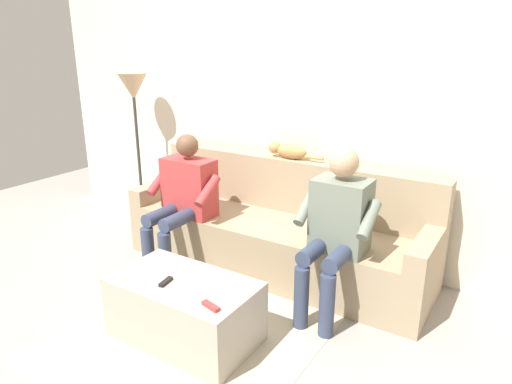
{
  "coord_description": "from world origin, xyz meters",
  "views": [
    {
      "loc": [
        -1.7,
        2.89,
        1.79
      ],
      "look_at": [
        0.0,
        0.19,
        0.74
      ],
      "focal_mm": 32.06,
      "sensor_mm": 36.0,
      "label": 1
    }
  ],
  "objects_px": {
    "couch": "(277,232)",
    "coffee_table": "(185,309)",
    "person_left_seated": "(337,224)",
    "remote_red": "(211,306)",
    "floor_lamp": "(134,99)",
    "person_right_seated": "(183,195)",
    "cat_on_backrest": "(288,151)",
    "remote_black": "(166,282)"
  },
  "relations": [
    {
      "from": "coffee_table",
      "to": "cat_on_backrest",
      "type": "distance_m",
      "value": 1.58
    },
    {
      "from": "person_right_seated",
      "to": "floor_lamp",
      "type": "distance_m",
      "value": 1.28
    },
    {
      "from": "person_right_seated",
      "to": "cat_on_backrest",
      "type": "height_order",
      "value": "person_right_seated"
    },
    {
      "from": "couch",
      "to": "remote_red",
      "type": "xyz_separation_m",
      "value": [
        -0.33,
        1.31,
        0.11
      ]
    },
    {
      "from": "person_right_seated",
      "to": "remote_black",
      "type": "distance_m",
      "value": 1.05
    },
    {
      "from": "person_right_seated",
      "to": "remote_red",
      "type": "height_order",
      "value": "person_right_seated"
    },
    {
      "from": "person_left_seated",
      "to": "coffee_table",
      "type": "bearing_deg",
      "value": 50.81
    },
    {
      "from": "remote_black",
      "to": "person_right_seated",
      "type": "bearing_deg",
      "value": 25.52
    },
    {
      "from": "remote_black",
      "to": "floor_lamp",
      "type": "height_order",
      "value": "floor_lamp"
    },
    {
      "from": "couch",
      "to": "person_left_seated",
      "type": "distance_m",
      "value": 0.82
    },
    {
      "from": "person_left_seated",
      "to": "remote_red",
      "type": "bearing_deg",
      "value": 70.95
    },
    {
      "from": "person_right_seated",
      "to": "cat_on_backrest",
      "type": "xyz_separation_m",
      "value": [
        -0.61,
        -0.63,
        0.32
      ]
    },
    {
      "from": "couch",
      "to": "person_right_seated",
      "type": "xyz_separation_m",
      "value": [
        0.65,
        0.4,
        0.31
      ]
    },
    {
      "from": "person_right_seated",
      "to": "floor_lamp",
      "type": "relative_size",
      "value": 0.73
    },
    {
      "from": "remote_black",
      "to": "floor_lamp",
      "type": "bearing_deg",
      "value": 40.8
    },
    {
      "from": "couch",
      "to": "cat_on_backrest",
      "type": "distance_m",
      "value": 0.68
    },
    {
      "from": "cat_on_backrest",
      "to": "floor_lamp",
      "type": "relative_size",
      "value": 0.33
    },
    {
      "from": "couch",
      "to": "remote_red",
      "type": "height_order",
      "value": "couch"
    },
    {
      "from": "coffee_table",
      "to": "remote_black",
      "type": "relative_size",
      "value": 8.1
    },
    {
      "from": "person_left_seated",
      "to": "remote_black",
      "type": "relative_size",
      "value": 10.32
    },
    {
      "from": "remote_red",
      "to": "cat_on_backrest",
      "type": "bearing_deg",
      "value": -62.75
    },
    {
      "from": "cat_on_backrest",
      "to": "remote_black",
      "type": "height_order",
      "value": "cat_on_backrest"
    },
    {
      "from": "person_left_seated",
      "to": "couch",
      "type": "bearing_deg",
      "value": -29.04
    },
    {
      "from": "remote_black",
      "to": "cat_on_backrest",
      "type": "bearing_deg",
      "value": -10.12
    },
    {
      "from": "person_left_seated",
      "to": "person_right_seated",
      "type": "height_order",
      "value": "person_left_seated"
    },
    {
      "from": "remote_black",
      "to": "person_left_seated",
      "type": "bearing_deg",
      "value": -48.52
    },
    {
      "from": "remote_red",
      "to": "person_left_seated",
      "type": "bearing_deg",
      "value": -95.22
    },
    {
      "from": "couch",
      "to": "floor_lamp",
      "type": "bearing_deg",
      "value": -2.92
    },
    {
      "from": "person_left_seated",
      "to": "cat_on_backrest",
      "type": "distance_m",
      "value": 0.96
    },
    {
      "from": "person_left_seated",
      "to": "floor_lamp",
      "type": "bearing_deg",
      "value": -11.01
    },
    {
      "from": "coffee_table",
      "to": "couch",
      "type": "bearing_deg",
      "value": -90.0
    },
    {
      "from": "couch",
      "to": "coffee_table",
      "type": "bearing_deg",
      "value": 90.0
    },
    {
      "from": "coffee_table",
      "to": "person_left_seated",
      "type": "height_order",
      "value": "person_left_seated"
    },
    {
      "from": "coffee_table",
      "to": "remote_black",
      "type": "height_order",
      "value": "remote_black"
    },
    {
      "from": "couch",
      "to": "person_right_seated",
      "type": "height_order",
      "value": "person_right_seated"
    },
    {
      "from": "floor_lamp",
      "to": "remote_black",
      "type": "bearing_deg",
      "value": 139.81
    },
    {
      "from": "person_right_seated",
      "to": "remote_red",
      "type": "distance_m",
      "value": 1.36
    },
    {
      "from": "person_right_seated",
      "to": "remote_black",
      "type": "relative_size",
      "value": 9.9
    },
    {
      "from": "coffee_table",
      "to": "floor_lamp",
      "type": "height_order",
      "value": "floor_lamp"
    },
    {
      "from": "person_right_seated",
      "to": "cat_on_backrest",
      "type": "bearing_deg",
      "value": -134.05
    },
    {
      "from": "person_right_seated",
      "to": "floor_lamp",
      "type": "bearing_deg",
      "value": -25.92
    },
    {
      "from": "couch",
      "to": "remote_black",
      "type": "bearing_deg",
      "value": 86.71
    }
  ]
}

